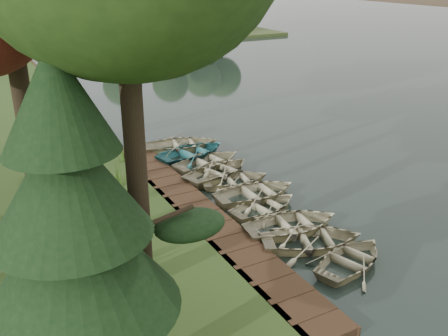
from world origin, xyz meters
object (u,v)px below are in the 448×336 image
rowboat_0 (352,257)px  rowboat_2 (293,222)px  boardwalk (201,215)px  stored_rowboat (67,157)px  pine_tree (71,212)px  rowboat_1 (312,237)px

rowboat_0 → rowboat_2: rowboat_2 is taller
boardwalk → stored_rowboat: bearing=113.8°
rowboat_0 → pine_tree: size_ratio=0.40×
stored_rowboat → rowboat_1: bearing=-129.8°
boardwalk → rowboat_0: 6.08m
rowboat_1 → rowboat_2: size_ratio=0.97×
boardwalk → rowboat_2: (2.49, -2.58, 0.28)m
boardwalk → rowboat_1: 4.52m
boardwalk → rowboat_1: rowboat_1 is taller
boardwalk → stored_rowboat: size_ratio=5.15×
boardwalk → rowboat_2: size_ratio=4.31×
rowboat_1 → stored_rowboat: bearing=47.5°
boardwalk → stored_rowboat: (-3.41, 7.73, 0.47)m
pine_tree → boardwalk: bearing=50.4°
stored_rowboat → boardwalk: bearing=-132.9°
rowboat_0 → rowboat_1: rowboat_1 is taller
rowboat_2 → pine_tree: 10.88m
rowboat_2 → rowboat_1: bearing=-175.3°
rowboat_0 → pine_tree: pine_tree is taller
rowboat_2 → pine_tree: pine_tree is taller
rowboat_1 → pine_tree: 10.37m
rowboat_2 → pine_tree: bearing=125.7°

